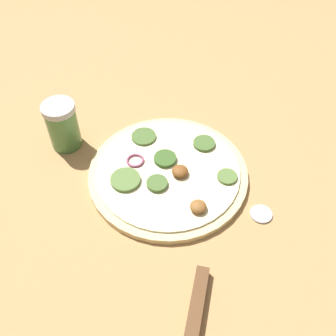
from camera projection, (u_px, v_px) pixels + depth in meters
The scene contains 4 objects.
ground_plane at pixel (168, 176), 0.74m from camera, with size 3.00×3.00×0.00m, color tan.
pizza at pixel (168, 173), 0.73m from camera, with size 0.30×0.30×0.03m.
spice_jar at pixel (63, 125), 0.76m from camera, with size 0.06×0.06×0.10m.
loose_cap at pixel (261, 213), 0.68m from camera, with size 0.04×0.04×0.01m.
Camera 1 is at (-0.46, 0.10, 0.57)m, focal length 42.00 mm.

